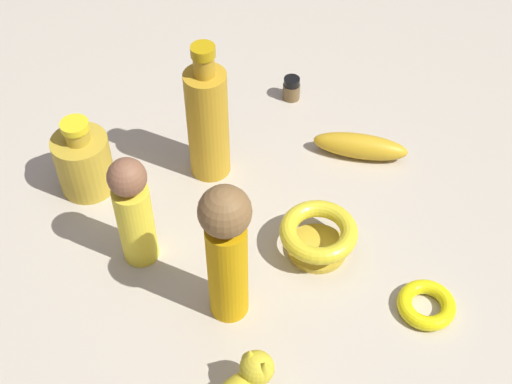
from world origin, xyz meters
TOP-DOWN VIEW (x-y plane):
  - ground at (0.00, 0.00)m, footprint 2.00×2.00m
  - bowl at (0.06, -0.09)m, footprint 0.12×0.12m
  - bottle_short at (-0.20, 0.23)m, footprint 0.10×0.10m
  - bottle_tall at (-0.00, 0.16)m, footprint 0.07×0.07m
  - banana at (0.25, 0.05)m, footprint 0.16×0.15m
  - person_figure_adult at (-0.11, -0.11)m, footprint 0.07×0.07m
  - person_figure_child at (-0.19, 0.05)m, footprint 0.08×0.08m
  - nail_polish_jar at (0.23, 0.25)m, footprint 0.03×0.03m
  - bangle at (0.14, -0.27)m, footprint 0.09×0.09m

SIDE VIEW (x-z plane):
  - ground at x=0.00m, z-range 0.00..0.00m
  - bangle at x=0.14m, z-range 0.00..0.02m
  - banana at x=0.25m, z-range 0.00..0.05m
  - nail_polish_jar at x=0.23m, z-range 0.00..0.05m
  - bowl at x=0.06m, z-range 0.01..0.07m
  - bottle_short at x=-0.20m, z-range -0.01..0.13m
  - person_figure_child at x=-0.19m, z-range 0.00..0.21m
  - bottle_tall at x=0.00m, z-range -0.02..0.25m
  - person_figure_adult at x=-0.11m, z-range 0.01..0.27m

